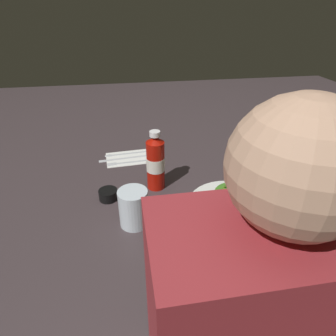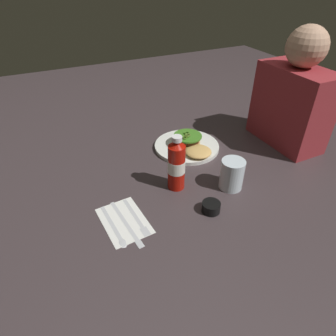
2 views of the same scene
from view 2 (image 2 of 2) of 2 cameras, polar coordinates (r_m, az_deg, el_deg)
The scene contains 11 objects.
ground_plane at distance 1.12m, azimuth 0.99°, elevation -0.40°, with size 3.00×3.00×0.00m, color #3C3133.
dinner_plate at distance 1.26m, azimuth 3.66°, elevation 4.25°, with size 0.27×0.27×0.02m, color white.
burger_sandwich at distance 1.22m, azimuth 4.57°, elevation 4.67°, with size 0.20×0.12×0.05m.
ketchup_bottle at distance 0.99m, azimuth 1.66°, elevation 0.60°, with size 0.06×0.06×0.20m.
water_glass at distance 1.04m, azimuth 12.33°, elevation -1.21°, with size 0.08×0.08×0.11m, color silver.
condiment_cup at distance 0.95m, azimuth 8.38°, elevation -7.53°, with size 0.06×0.06×0.03m, color black.
napkin at distance 0.93m, azimuth -8.57°, elevation -10.09°, with size 0.18×0.13×0.00m, color white.
spoon_utensil at distance 0.90m, azimuth -10.10°, elevation -11.92°, with size 0.19×0.03×0.00m.
butter_knife at distance 0.91m, azimuth -7.87°, elevation -11.00°, with size 0.22×0.04×0.00m.
fork_utensil at distance 0.92m, azimuth -5.95°, elevation -9.88°, with size 0.18×0.03×0.00m.
diner_person at distance 1.32m, azimuth 23.28°, elevation 12.55°, with size 0.32×0.16×0.48m.
Camera 2 is at (0.81, -0.41, 0.66)m, focal length 31.30 mm.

